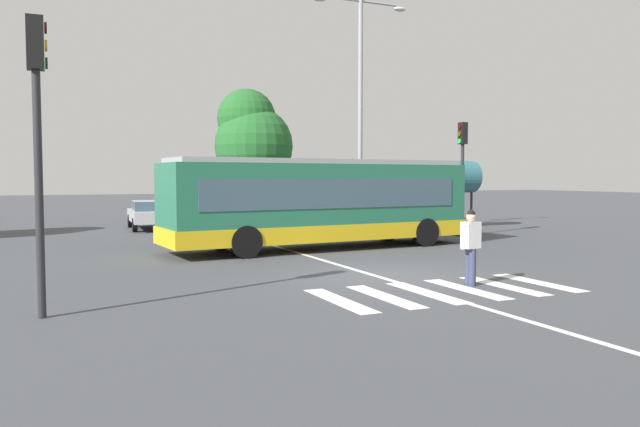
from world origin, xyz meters
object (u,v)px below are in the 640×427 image
at_px(pedestrian_crossing_street, 471,243).
at_px(background_tree_right, 252,138).
at_px(city_transit_bus, 320,203).
at_px(parked_car_champagne, 205,211).
at_px(traffic_light_far_corner, 462,160).
at_px(twin_arm_street_lamp, 360,92).
at_px(parked_car_teal, 255,210).
at_px(parked_car_charcoal, 303,209).
at_px(bus_stop_shelter, 432,178).
at_px(traffic_light_near_corner, 37,119).
at_px(parked_car_silver, 151,213).

bearing_deg(pedestrian_crossing_street, background_tree_right, 84.92).
height_order(city_transit_bus, pedestrian_crossing_street, city_transit_bus).
bearing_deg(parked_car_champagne, traffic_light_far_corner, -46.77).
height_order(traffic_light_far_corner, twin_arm_street_lamp, twin_arm_street_lamp).
bearing_deg(city_transit_bus, parked_car_teal, 83.84).
bearing_deg(parked_car_champagne, parked_car_charcoal, 0.70).
xyz_separation_m(pedestrian_crossing_street, bus_stop_shelter, (8.13, 13.47, 1.45)).
bearing_deg(bus_stop_shelter, parked_car_teal, 142.52).
relative_size(city_transit_bus, parked_car_champagne, 2.43).
relative_size(traffic_light_near_corner, background_tree_right, 0.70).
xyz_separation_m(parked_car_charcoal, twin_arm_street_lamp, (-0.04, -6.60, 5.36)).
height_order(pedestrian_crossing_street, parked_car_champagne, pedestrian_crossing_street).
bearing_deg(twin_arm_street_lamp, bus_stop_shelter, 13.38).
bearing_deg(bus_stop_shelter, traffic_light_near_corner, -142.50).
distance_m(traffic_light_near_corner, traffic_light_far_corner, 18.52).
bearing_deg(background_tree_right, parked_car_teal, -105.81).
xyz_separation_m(bus_stop_shelter, twin_arm_street_lamp, (-4.41, -1.05, 3.70)).
distance_m(pedestrian_crossing_street, traffic_light_near_corner, 9.23).
bearing_deg(parked_car_silver, parked_car_champagne, 7.32).
height_order(pedestrian_crossing_street, parked_car_silver, pedestrian_crossing_street).
xyz_separation_m(city_transit_bus, parked_car_teal, (1.17, 10.86, -0.82)).
relative_size(traffic_light_far_corner, background_tree_right, 0.64).
height_order(bus_stop_shelter, background_tree_right, background_tree_right).
distance_m(parked_car_silver, parked_car_charcoal, 7.97).
height_order(parked_car_silver, parked_car_champagne, same).
bearing_deg(background_tree_right, twin_arm_street_lamp, -79.89).
relative_size(traffic_light_near_corner, bus_stop_shelter, 1.08).
xyz_separation_m(city_transit_bus, bus_stop_shelter, (8.26, 5.43, 0.83)).
xyz_separation_m(pedestrian_crossing_street, traffic_light_near_corner, (-8.88, 0.41, 2.49)).
bearing_deg(traffic_light_far_corner, pedestrian_crossing_street, -126.05).
xyz_separation_m(city_transit_bus, background_tree_right, (2.10, 14.15, 3.09)).
xyz_separation_m(parked_car_silver, parked_car_champagne, (2.68, 0.34, 0.00)).
bearing_deg(parked_car_silver, pedestrian_crossing_street, -77.25).
height_order(pedestrian_crossing_street, bus_stop_shelter, bus_stop_shelter).
relative_size(city_transit_bus, parked_car_teal, 2.45).
relative_size(traffic_light_near_corner, twin_arm_street_lamp, 0.51).
xyz_separation_m(parked_car_teal, traffic_light_near_corner, (-9.92, -18.48, 2.69)).
relative_size(pedestrian_crossing_street, parked_car_silver, 0.37).
height_order(parked_car_silver, background_tree_right, background_tree_right).
height_order(bus_stop_shelter, twin_arm_street_lamp, twin_arm_street_lamp).
height_order(parked_car_champagne, background_tree_right, background_tree_right).
relative_size(parked_car_teal, parked_car_charcoal, 0.99).
distance_m(twin_arm_street_lamp, background_tree_right, 10.02).
relative_size(pedestrian_crossing_street, traffic_light_near_corner, 0.33).
bearing_deg(traffic_light_near_corner, bus_stop_shelter, 37.50).
distance_m(parked_car_silver, background_tree_right, 8.14).
height_order(pedestrian_crossing_street, parked_car_teal, pedestrian_crossing_street).
bearing_deg(background_tree_right, parked_car_champagne, -137.34).
bearing_deg(bus_stop_shelter, parked_car_silver, 157.36).
bearing_deg(city_transit_bus, traffic_light_far_corner, 13.42).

